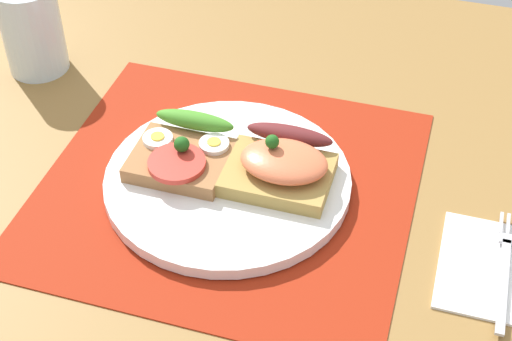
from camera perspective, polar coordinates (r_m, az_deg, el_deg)
ground_plane at (r=80.25cm, az=-2.05°, el=-2.07°), size 120.00×90.00×3.20cm
placemat at (r=79.04cm, az=-2.08°, el=-1.16°), size 37.48×35.53×0.30cm
plate at (r=78.50cm, az=-2.10°, el=-0.74°), size 25.06×25.06×1.29cm
sandwich_egg_tomato at (r=79.11cm, az=-5.41°, el=1.39°), size 9.74×10.19×3.82cm
sandwich_salmon at (r=76.62cm, az=1.91°, el=0.47°), size 10.65×9.57×5.19cm
napkin at (r=74.64cm, az=18.05°, el=-7.05°), size 12.31×12.14×0.60cm
fork at (r=74.34cm, az=17.89°, el=-6.71°), size 1.62×14.77×0.32cm
drinking_glass at (r=96.62cm, az=-16.22°, el=10.01°), size 7.18×7.18×10.88cm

